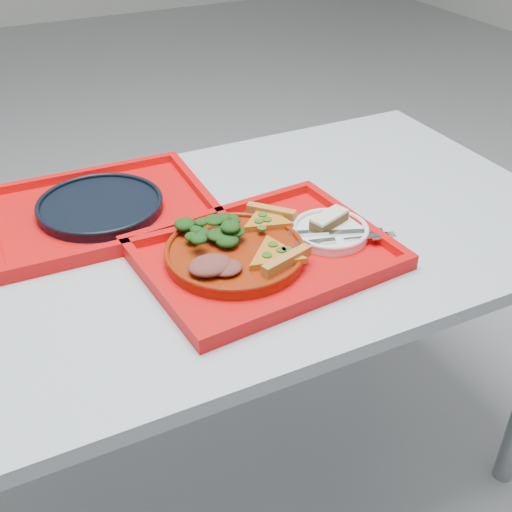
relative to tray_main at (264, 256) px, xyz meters
name	(u,v)px	position (x,y,z in m)	size (l,w,h in m)	color
ground	(205,485)	(-0.11, 0.11, -0.76)	(10.00, 10.00, 0.00)	gray
table	(190,275)	(-0.11, 0.11, -0.08)	(1.60, 0.80, 0.75)	#9DA7B0
tray_main	(264,256)	(0.00, 0.00, 0.00)	(0.45, 0.35, 0.01)	red
tray_far	(101,212)	(-0.23, 0.30, 0.00)	(0.45, 0.35, 0.01)	red
dinner_plate	(235,254)	(-0.05, 0.01, 0.02)	(0.26, 0.26, 0.02)	maroon
side_plate	(330,233)	(0.15, 0.00, 0.01)	(0.15, 0.15, 0.01)	white
navy_plate	(100,207)	(-0.23, 0.30, 0.01)	(0.26, 0.26, 0.02)	black
pizza_slice_a	(275,253)	(0.00, -0.04, 0.03)	(0.12, 0.11, 0.02)	gold
pizza_slice_b	(266,219)	(0.04, 0.07, 0.03)	(0.11, 0.10, 0.02)	gold
salad_heap	(213,226)	(-0.07, 0.07, 0.05)	(0.10, 0.09, 0.05)	black
meat_portion	(210,265)	(-0.12, -0.03, 0.04)	(0.08, 0.06, 0.02)	brown
dessert_bar	(329,219)	(0.15, 0.02, 0.03)	(0.09, 0.06, 0.02)	#472E17
knife	(336,232)	(0.15, -0.02, 0.02)	(0.18, 0.02, 0.01)	silver
fork	(343,239)	(0.14, -0.05, 0.02)	(0.18, 0.02, 0.01)	silver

